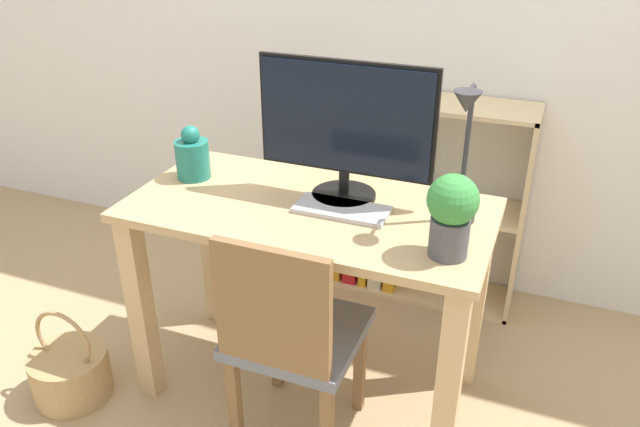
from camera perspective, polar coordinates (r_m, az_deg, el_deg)
name	(u,v)px	position (r m, az deg, el deg)	size (l,w,h in m)	color
ground_plane	(310,383)	(2.49, -0.88, -15.26)	(10.00, 10.00, 0.00)	tan
desk	(309,250)	(2.13, -0.99, -3.33)	(1.20, 0.60, 0.77)	tan
monitor	(345,125)	(2.01, 2.33, 8.13)	(0.59, 0.22, 0.46)	black
keyboard	(342,210)	(2.01, 1.98, 0.32)	(0.30, 0.14, 0.02)	#B2B2B7
vase	(192,156)	(2.27, -11.58, 5.14)	(0.12, 0.12, 0.19)	#1E7266
desk_lamp	(464,145)	(1.86, 13.05, 6.12)	(0.10, 0.19, 0.44)	#2D2D33
potted_plant	(452,212)	(1.75, 11.95, 0.12)	(0.14, 0.14, 0.25)	#4C4C51
chair	(291,334)	(1.99, -2.71, -10.99)	(0.40, 0.40, 0.83)	slate
bookshelf	(390,210)	(2.87, 6.45, 0.35)	(0.86, 0.28, 0.92)	#D8BC8C
basket	(71,372)	(2.56, -21.84, -13.33)	(0.28, 0.28, 0.38)	tan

